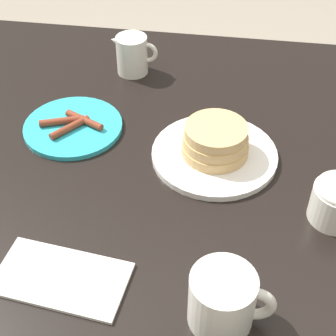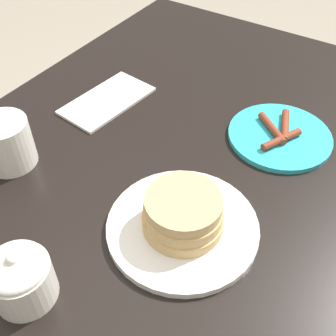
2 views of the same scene
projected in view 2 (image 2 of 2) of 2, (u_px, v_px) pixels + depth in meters
The scene contains 6 objects.
dining_table at pixel (160, 278), 0.72m from camera, with size 1.48×0.98×0.77m.
pancake_plate at pixel (183, 219), 0.64m from camera, with size 0.24×0.24×0.07m.
side_plate_bacon at pixel (280, 136), 0.80m from camera, with size 0.20×0.20×0.02m.
coffee_mug at pixel (7, 142), 0.73m from camera, with size 0.12×0.09×0.09m.
sugar_bowl at pixel (20, 277), 0.55m from camera, with size 0.09×0.09×0.09m.
napkin at pixel (107, 100), 0.89m from camera, with size 0.21×0.13×0.01m.
Camera 2 is at (0.31, 0.22, 1.30)m, focal length 45.00 mm.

